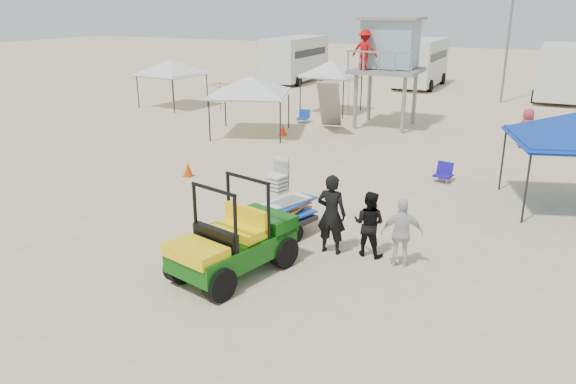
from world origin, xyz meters
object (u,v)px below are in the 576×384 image
at_px(utility_cart, 231,233).
at_px(man_left, 331,214).
at_px(lifeguard_tower, 387,48).
at_px(canopy_blue, 575,117).
at_px(surf_trailer, 280,209).

distance_m(utility_cart, man_left, 2.54).
height_order(lifeguard_tower, canopy_blue, lifeguard_tower).
distance_m(utility_cart, surf_trailer, 2.35).
relative_size(man_left, lifeguard_tower, 0.39).
distance_m(man_left, canopy_blue, 7.83).
bearing_deg(lifeguard_tower, utility_cart, -84.55).
relative_size(utility_cart, surf_trailer, 1.33).
bearing_deg(lifeguard_tower, canopy_blue, -47.69).
bearing_deg(canopy_blue, lifeguard_tower, 132.31).
xyz_separation_m(utility_cart, man_left, (1.52, 2.04, -0.00)).
xyz_separation_m(utility_cart, surf_trailer, (0.01, 2.34, -0.23)).
bearing_deg(surf_trailer, utility_cart, -90.20).
distance_m(utility_cart, lifeguard_tower, 17.02).
height_order(utility_cart, lifeguard_tower, lifeguard_tower).
distance_m(utility_cart, canopy_blue, 10.33).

